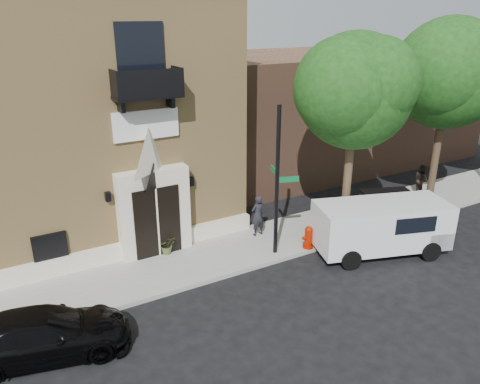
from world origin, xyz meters
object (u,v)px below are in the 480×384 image
object	(u,v)px
street_sign	(277,182)
pedestrian_near	(258,215)
dumpster	(386,207)
black_sedan	(43,334)
pedestrian_far	(421,180)
cargo_van	(386,225)
fire_hydrant	(308,237)

from	to	relation	value
street_sign	pedestrian_near	xyz separation A→B (m)	(0.19, 1.55, -1.92)
street_sign	dumpster	xyz separation A→B (m)	(5.51, -0.10, -2.08)
dumpster	pedestrian_near	distance (m)	5.57
black_sedan	street_sign	distance (m)	8.71
black_sedan	pedestrian_near	xyz separation A→B (m)	(8.46, 3.05, 0.34)
pedestrian_near	pedestrian_far	distance (m)	9.23
cargo_van	pedestrian_far	xyz separation A→B (m)	(5.76, 3.21, -0.21)
street_sign	fire_hydrant	distance (m)	2.67
cargo_van	pedestrian_far	distance (m)	6.59
dumpster	pedestrian_far	xyz separation A→B (m)	(3.91, 1.51, 0.07)
dumpster	pedestrian_near	xyz separation A→B (m)	(-5.32, 1.65, 0.16)
street_sign	pedestrian_near	distance (m)	2.48
fire_hydrant	dumpster	bearing A→B (deg)	3.13
cargo_van	pedestrian_far	bearing A→B (deg)	47.30
pedestrian_far	dumpster	bearing A→B (deg)	127.93
cargo_van	street_sign	distance (m)	4.46
pedestrian_near	fire_hydrant	bearing A→B (deg)	114.73
fire_hydrant	pedestrian_far	size ratio (longest dim) A/B	0.58
cargo_van	street_sign	size ratio (longest dim) A/B	0.95
cargo_van	pedestrian_far	world-z (taller)	cargo_van
fire_hydrant	pedestrian_far	world-z (taller)	pedestrian_far
black_sedan	fire_hydrant	distance (m)	9.60
black_sedan	dumpster	world-z (taller)	dumpster
cargo_van	dumpster	xyz separation A→B (m)	(1.84, 1.70, -0.28)
cargo_van	fire_hydrant	xyz separation A→B (m)	(-2.41, 1.47, -0.53)
street_sign	fire_hydrant	xyz separation A→B (m)	(1.25, -0.33, -2.33)
dumpster	pedestrian_far	size ratio (longest dim) A/B	1.55
dumpster	pedestrian_far	distance (m)	4.19
pedestrian_near	dumpster	bearing A→B (deg)	158.01
cargo_van	fire_hydrant	bearing A→B (deg)	166.76
cargo_van	fire_hydrant	distance (m)	2.87
dumpster	pedestrian_far	bearing A→B (deg)	41.86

